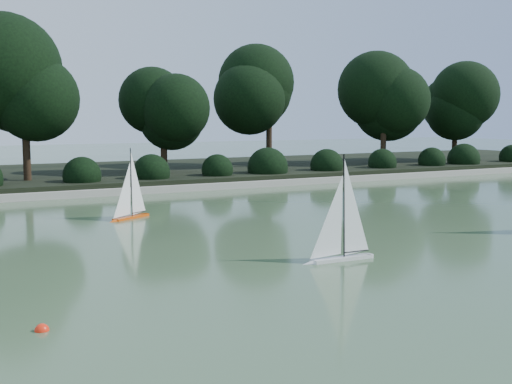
% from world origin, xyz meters
% --- Properties ---
extents(ground, '(80.00, 80.00, 0.00)m').
position_xyz_m(ground, '(0.00, 0.00, 0.00)').
color(ground, '#395432').
rests_on(ground, ground).
extents(pond_coping, '(40.00, 0.35, 0.18)m').
position_xyz_m(pond_coping, '(0.00, 9.00, 0.09)').
color(pond_coping, gray).
rests_on(pond_coping, ground).
extents(far_bank, '(40.00, 8.00, 0.30)m').
position_xyz_m(far_bank, '(0.00, 13.00, 0.15)').
color(far_bank, black).
rests_on(far_bank, ground).
extents(tree_line, '(26.31, 3.93, 4.39)m').
position_xyz_m(tree_line, '(1.23, 11.44, 2.64)').
color(tree_line, black).
rests_on(tree_line, ground).
extents(shrub_hedge, '(29.10, 1.10, 1.10)m').
position_xyz_m(shrub_hedge, '(0.00, 9.90, 0.45)').
color(shrub_hedge, black).
rests_on(shrub_hedge, ground).
extents(sailboat_white_a, '(1.14, 0.21, 1.56)m').
position_xyz_m(sailboat_white_a, '(-0.51, 0.24, 0.25)').
color(sailboat_white_a, silver).
rests_on(sailboat_white_a, ground).
extents(sailboat_orange, '(0.99, 0.66, 1.46)m').
position_xyz_m(sailboat_orange, '(-1.99, 5.16, 0.23)').
color(sailboat_orange, '#D24609').
rests_on(sailboat_orange, ground).
extents(race_buoy, '(0.13, 0.13, 0.13)m').
position_xyz_m(race_buoy, '(-4.62, -0.88, 0.00)').
color(race_buoy, red).
rests_on(race_buoy, ground).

